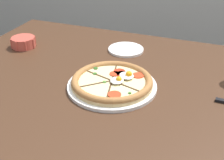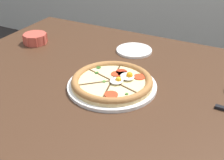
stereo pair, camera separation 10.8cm
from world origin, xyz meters
name	(u,v)px [view 1 (the left image)]	position (x,y,z in m)	size (l,w,h in m)	color
dining_table	(137,105)	(0.00, 0.00, 0.65)	(1.53, 0.98, 0.73)	#422819
pizza	(112,83)	(-0.08, -0.04, 0.75)	(0.31, 0.31, 0.05)	white
ramekin_bowl	(23,42)	(-0.58, 0.15, 0.75)	(0.11, 0.11, 0.05)	#C64C3D
side_saucer	(126,50)	(-0.14, 0.28, 0.73)	(0.16, 0.16, 0.01)	white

